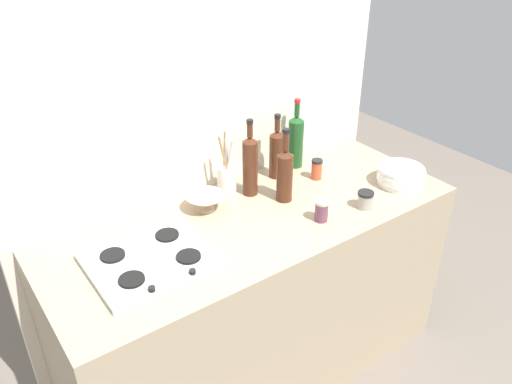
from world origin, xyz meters
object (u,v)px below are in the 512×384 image
(mixing_bowl, at_px, (205,202))
(condiment_jar_spare, at_px, (317,169))
(wine_bottle_rightmost, at_px, (296,140))
(condiment_jar_rear, at_px, (321,211))
(utensil_crock, at_px, (227,178))
(wine_bottle_mid_right, at_px, (285,174))
(stovetop_hob, at_px, (151,259))
(plate_stack, at_px, (401,176))
(wine_bottle_mid_left, at_px, (277,153))
(condiment_jar_front, at_px, (365,200))
(wine_bottle_leftmost, at_px, (250,164))

(mixing_bowl, relative_size, condiment_jar_spare, 1.73)
(condiment_jar_spare, bearing_deg, mixing_bowl, 173.48)
(wine_bottle_rightmost, relative_size, condiment_jar_rear, 3.74)
(wine_bottle_rightmost, bearing_deg, condiment_jar_rear, -117.10)
(utensil_crock, distance_m, condiment_jar_spare, 0.44)
(wine_bottle_rightmost, bearing_deg, wine_bottle_mid_right, -137.62)
(stovetop_hob, height_order, condiment_jar_spare, condiment_jar_spare)
(mixing_bowl, xyz_separation_m, condiment_jar_rear, (0.35, -0.35, 0.01))
(plate_stack, xyz_separation_m, wine_bottle_mid_left, (-0.42, 0.40, 0.08))
(wine_bottle_mid_left, distance_m, wine_bottle_mid_right, 0.22)
(wine_bottle_mid_right, height_order, mixing_bowl, wine_bottle_mid_right)
(utensil_crock, height_order, condiment_jar_front, utensil_crock)
(wine_bottle_leftmost, xyz_separation_m, wine_bottle_mid_left, (0.20, 0.06, -0.02))
(plate_stack, relative_size, wine_bottle_rightmost, 0.63)
(wine_bottle_rightmost, bearing_deg, condiment_jar_spare, -91.16)
(condiment_jar_front, bearing_deg, plate_stack, 9.83)
(plate_stack, height_order, condiment_jar_front, plate_stack)
(stovetop_hob, distance_m, condiment_jar_front, 0.94)
(plate_stack, xyz_separation_m, condiment_jar_front, (-0.29, -0.05, -0.00))
(wine_bottle_leftmost, relative_size, mixing_bowl, 2.11)
(stovetop_hob, bearing_deg, condiment_jar_front, -11.55)
(plate_stack, xyz_separation_m, condiment_jar_rear, (-0.51, -0.01, 0.00))
(wine_bottle_mid_left, xyz_separation_m, condiment_jar_rear, (-0.09, -0.42, -0.08))
(wine_bottle_rightmost, height_order, mixing_bowl, wine_bottle_rightmost)
(wine_bottle_leftmost, height_order, utensil_crock, wine_bottle_leftmost)
(wine_bottle_mid_right, height_order, wine_bottle_rightmost, wine_bottle_rightmost)
(plate_stack, height_order, wine_bottle_rightmost, wine_bottle_rightmost)
(utensil_crock, xyz_separation_m, condiment_jar_spare, (0.42, -0.14, -0.02))
(wine_bottle_leftmost, xyz_separation_m, condiment_jar_rear, (0.11, -0.36, -0.10))
(wine_bottle_mid_right, relative_size, wine_bottle_rightmost, 0.97)
(wine_bottle_leftmost, height_order, condiment_jar_spare, wine_bottle_leftmost)
(wine_bottle_mid_right, distance_m, condiment_jar_spare, 0.27)
(wine_bottle_mid_right, bearing_deg, wine_bottle_mid_left, 61.26)
(condiment_jar_rear, bearing_deg, condiment_jar_spare, 51.54)
(wine_bottle_rightmost, xyz_separation_m, mixing_bowl, (-0.58, -0.10, -0.10))
(wine_bottle_mid_right, distance_m, mixing_bowl, 0.36)
(condiment_jar_front, distance_m, condiment_jar_spare, 0.32)
(wine_bottle_mid_right, xyz_separation_m, utensil_crock, (-0.17, 0.21, -0.06))
(stovetop_hob, height_order, wine_bottle_mid_left, wine_bottle_mid_left)
(wine_bottle_rightmost, height_order, condiment_jar_front, wine_bottle_rightmost)
(mixing_bowl, bearing_deg, condiment_jar_front, -34.27)
(wine_bottle_mid_right, xyz_separation_m, wine_bottle_rightmost, (0.25, 0.23, 0.01))
(condiment_jar_rear, bearing_deg, wine_bottle_mid_right, 95.12)
(wine_bottle_mid_left, bearing_deg, utensil_crock, 177.32)
(wine_bottle_leftmost, distance_m, wine_bottle_rightmost, 0.36)
(wine_bottle_mid_left, height_order, wine_bottle_rightmost, wine_bottle_rightmost)
(plate_stack, xyz_separation_m, wine_bottle_leftmost, (-0.62, 0.34, 0.10))
(mixing_bowl, bearing_deg, utensil_crock, 25.62)
(condiment_jar_rear, distance_m, condiment_jar_spare, 0.37)
(wine_bottle_mid_right, bearing_deg, condiment_jar_spare, 14.54)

